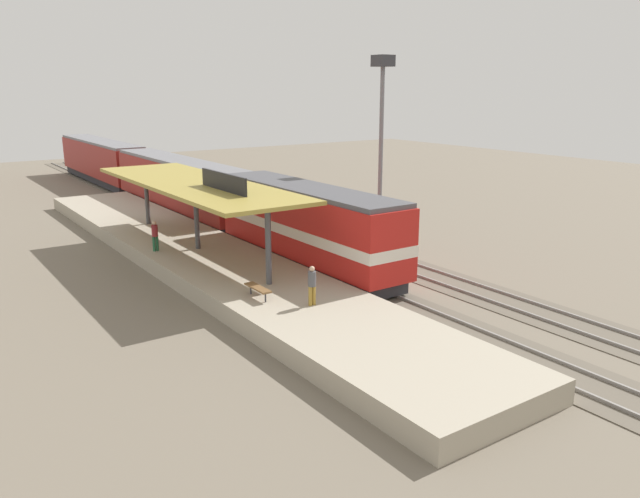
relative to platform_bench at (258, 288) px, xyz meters
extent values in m
plane|color=#706656|center=(8.00, 9.45, -1.34)|extent=(120.00, 120.00, 0.00)
cube|color=#5F5649|center=(6.00, 9.45, -1.32)|extent=(3.20, 110.00, 0.04)
cube|color=gray|center=(5.28, 9.45, -1.26)|extent=(0.10, 110.00, 0.16)
cube|color=gray|center=(6.72, 9.45, -1.26)|extent=(0.10, 110.00, 0.16)
cube|color=#5F5649|center=(10.60, 9.45, -1.32)|extent=(3.20, 110.00, 0.04)
cube|color=gray|center=(9.88, 9.45, -1.26)|extent=(0.10, 110.00, 0.16)
cube|color=gray|center=(11.32, 9.45, -1.26)|extent=(0.10, 110.00, 0.16)
cube|color=#A89E89|center=(1.40, 9.45, -0.89)|extent=(6.00, 44.00, 0.90)
cylinder|color=#47474C|center=(1.40, 1.45, 1.36)|extent=(0.28, 0.28, 3.60)
cylinder|color=#47474C|center=(1.40, 9.45, 1.36)|extent=(0.28, 0.28, 3.60)
cylinder|color=#47474C|center=(1.40, 17.45, 1.36)|extent=(0.28, 0.28, 3.60)
cube|color=#A38E3D|center=(1.40, 9.45, 3.26)|extent=(5.20, 18.00, 0.20)
cube|color=black|center=(1.40, 5.85, 3.81)|extent=(0.12, 4.80, 0.90)
cylinder|color=#333338|center=(0.00, -0.65, -0.23)|extent=(0.07, 0.07, 0.42)
cylinder|color=#333338|center=(0.00, 0.65, -0.23)|extent=(0.07, 0.07, 0.42)
cube|color=brown|center=(0.00, 0.00, 0.02)|extent=(0.44, 1.70, 0.08)
cube|color=#28282D|center=(6.00, 5.13, -0.83)|extent=(2.60, 13.60, 0.70)
cube|color=red|center=(6.00, 5.13, 1.27)|extent=(2.90, 14.40, 3.50)
cube|color=#4C4C51|center=(6.00, 5.13, 3.14)|extent=(2.78, 14.11, 0.24)
cube|color=silver|center=(6.00, 5.13, 1.00)|extent=(2.93, 14.43, 0.56)
cube|color=#28282D|center=(6.00, 23.13, -0.83)|extent=(2.60, 19.20, 0.70)
cube|color=maroon|center=(6.00, 23.13, 1.17)|extent=(2.90, 20.00, 3.30)
cube|color=slate|center=(6.00, 23.13, 2.94)|extent=(2.78, 19.60, 0.24)
cube|color=#28282D|center=(6.00, 43.93, -0.83)|extent=(2.60, 19.20, 0.70)
cube|color=maroon|center=(6.00, 43.93, 1.17)|extent=(2.90, 20.00, 3.30)
cube|color=slate|center=(6.00, 43.93, 2.94)|extent=(2.78, 19.60, 0.24)
cylinder|color=slate|center=(13.80, 8.30, 4.16)|extent=(0.28, 0.28, 11.00)
cube|color=#333338|center=(13.80, 8.30, 10.01)|extent=(1.10, 1.10, 0.70)
cylinder|color=#23603D|center=(-0.85, 10.28, -0.02)|extent=(0.16, 0.16, 0.84)
cylinder|color=#23603D|center=(-0.67, 10.28, -0.02)|extent=(0.16, 0.16, 0.84)
cylinder|color=maroon|center=(-0.76, 10.28, 0.72)|extent=(0.34, 0.34, 0.64)
sphere|color=tan|center=(-0.76, 10.28, 1.15)|extent=(0.23, 0.23, 0.23)
cylinder|color=olive|center=(1.33, -2.11, -0.02)|extent=(0.16, 0.16, 0.84)
cylinder|color=olive|center=(1.51, -2.11, -0.02)|extent=(0.16, 0.16, 0.84)
cylinder|color=#4C4C51|center=(1.42, -2.11, 0.72)|extent=(0.34, 0.34, 0.64)
sphere|color=tan|center=(1.42, -2.11, 1.15)|extent=(0.23, 0.23, 0.23)
camera|label=1|loc=(-12.47, -22.73, 8.50)|focal=35.11mm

